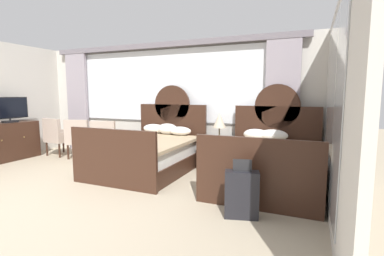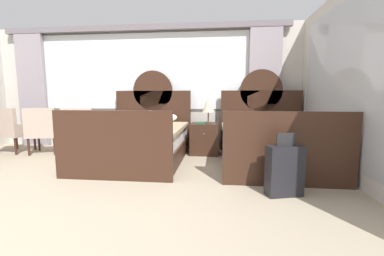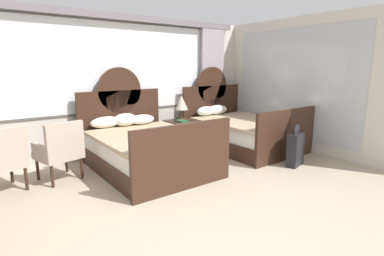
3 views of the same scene
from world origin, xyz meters
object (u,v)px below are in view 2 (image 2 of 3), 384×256
object	(u,v)px
bed_near_window	(139,140)
armchair_by_window_centre	(44,129)
book_on_nightstand	(201,123)
suitcase_on_floor	(285,170)
bed_near_mirror	(269,143)
armchair_by_window_right	(11,129)
nightstand_between_beds	(205,138)
table_lamp_on_nightstand	(208,105)
armchair_by_window_left	(80,130)

from	to	relation	value
bed_near_window	armchair_by_window_centre	bearing A→B (deg)	172.17
book_on_nightstand	suitcase_on_floor	size ratio (longest dim) A/B	0.36
armchair_by_window_centre	suitcase_on_floor	world-z (taller)	armchair_by_window_centre
book_on_nightstand	bed_near_mirror	bearing A→B (deg)	-23.46
armchair_by_window_right	suitcase_on_floor	world-z (taller)	armchair_by_window_right
bed_near_mirror	nightstand_between_beds	distance (m)	1.31
bed_near_window	table_lamp_on_nightstand	world-z (taller)	bed_near_window
nightstand_between_beds	table_lamp_on_nightstand	xyz separation A→B (m)	(0.07, 0.08, 0.67)
bed_near_mirror	book_on_nightstand	distance (m)	1.34
armchair_by_window_left	suitcase_on_floor	xyz separation A→B (m)	(3.47, -1.70, -0.20)
bed_near_mirror	suitcase_on_floor	bearing A→B (deg)	-94.60
armchair_by_window_left	suitcase_on_floor	distance (m)	3.87
bed_near_mirror	suitcase_on_floor	distance (m)	1.41
bed_near_window	suitcase_on_floor	world-z (taller)	bed_near_window
nightstand_between_beds	bed_near_mirror	bearing A→B (deg)	-28.97
armchair_by_window_centre	suitcase_on_floor	xyz separation A→B (m)	(4.24, -1.70, -0.20)
bed_near_mirror	nightstand_between_beds	bearing A→B (deg)	151.03
armchair_by_window_left	suitcase_on_floor	size ratio (longest dim) A/B	1.27
book_on_nightstand	suitcase_on_floor	xyz separation A→B (m)	(1.09, -1.93, -0.34)
table_lamp_on_nightstand	armchair_by_window_right	distance (m)	4.04
table_lamp_on_nightstand	armchair_by_window_centre	bearing A→B (deg)	-172.75
bed_near_window	armchair_by_window_centre	size ratio (longest dim) A/B	2.36
armchair_by_window_centre	armchair_by_window_right	xyz separation A→B (m)	(-0.71, -0.00, 0.00)
nightstand_between_beds	book_on_nightstand	bearing A→B (deg)	-118.95
table_lamp_on_nightstand	armchair_by_window_right	world-z (taller)	table_lamp_on_nightstand
armchair_by_window_left	table_lamp_on_nightstand	bearing A→B (deg)	9.45
armchair_by_window_right	suitcase_on_floor	xyz separation A→B (m)	(4.95, -1.70, -0.20)
bed_near_mirror	table_lamp_on_nightstand	bearing A→B (deg)	146.43
armchair_by_window_centre	bed_near_mirror	bearing A→B (deg)	-3.87
armchair_by_window_left	armchair_by_window_right	world-z (taller)	same
bed_near_mirror	table_lamp_on_nightstand	size ratio (longest dim) A/B	4.23
bed_near_mirror	armchair_by_window_centre	distance (m)	4.37
armchair_by_window_right	armchair_by_window_centre	bearing A→B (deg)	0.24
nightstand_between_beds	armchair_by_window_centre	world-z (taller)	armchair_by_window_centre
nightstand_between_beds	suitcase_on_floor	xyz separation A→B (m)	(1.03, -2.04, -0.01)
suitcase_on_floor	armchair_by_window_left	bearing A→B (deg)	153.90
bed_near_window	book_on_nightstand	distance (m)	1.23
bed_near_window	bed_near_mirror	size ratio (longest dim) A/B	1.00
table_lamp_on_nightstand	suitcase_on_floor	bearing A→B (deg)	-65.65
bed_near_mirror	armchair_by_window_right	size ratio (longest dim) A/B	2.36
suitcase_on_floor	armchair_by_window_right	bearing A→B (deg)	161.06
armchair_by_window_right	suitcase_on_floor	distance (m)	5.24
nightstand_between_beds	book_on_nightstand	size ratio (longest dim) A/B	2.37
table_lamp_on_nightstand	book_on_nightstand	world-z (taller)	table_lamp_on_nightstand
armchair_by_window_centre	suitcase_on_floor	bearing A→B (deg)	-21.86
book_on_nightstand	suitcase_on_floor	bearing A→B (deg)	-60.54
armchair_by_window_centre	armchair_by_window_right	world-z (taller)	same
book_on_nightstand	table_lamp_on_nightstand	bearing A→B (deg)	55.35
book_on_nightstand	armchair_by_window_left	world-z (taller)	armchair_by_window_left
book_on_nightstand	armchair_by_window_centre	bearing A→B (deg)	-175.86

